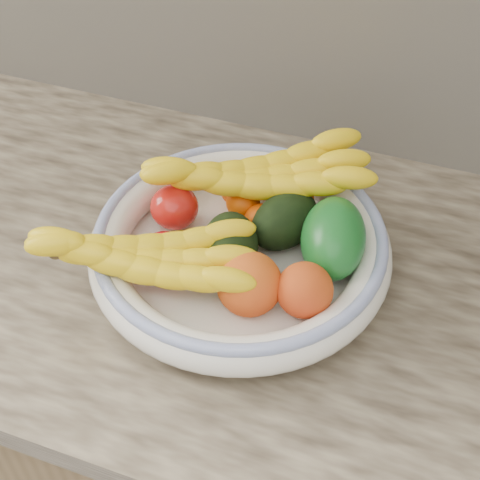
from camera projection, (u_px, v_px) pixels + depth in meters
The scene contains 15 objects.
kitchen_counter at pixel (245, 422), 1.22m from camera, with size 2.44×0.66×1.40m.
fruit_bowl at pixel (240, 246), 0.86m from camera, with size 0.39×0.39×0.08m.
clementine_back_left at pixel (239, 189), 0.93m from camera, with size 0.05×0.05×0.05m, color #DC4E04.
clementine_back_right at pixel (296, 200), 0.92m from camera, with size 0.05×0.05×0.05m, color #FF6405.
clementine_back_mid at pixel (262, 220), 0.89m from camera, with size 0.05×0.05×0.04m, color #EB5104.
clementine_extra at pixel (243, 203), 0.91m from camera, with size 0.05×0.05×0.04m, color #F26005.
tomato_left at pixel (174, 207), 0.89m from camera, with size 0.07×0.07×0.06m, color red.
tomato_near_left at pixel (164, 257), 0.83m from camera, with size 0.07×0.07×0.06m, color #B4060F.
avocado_center at pixel (230, 247), 0.84m from camera, with size 0.07×0.11×0.07m, color black.
avocado_right at pixel (285, 220), 0.87m from camera, with size 0.07×0.10×0.07m, color black.
green_mango at pixel (333, 238), 0.83m from camera, with size 0.08×0.12×0.09m, color #10551A.
peach_front at pixel (249, 284), 0.79m from camera, with size 0.08×0.08×0.08m, color orange.
peach_right at pixel (305, 290), 0.78m from camera, with size 0.07×0.07×0.07m, color orange.
banana_bunch_back at pixel (256, 180), 0.89m from camera, with size 0.32×0.12×0.09m, color yellow, non-canonical shape.
banana_bunch_front at pixel (144, 261), 0.80m from camera, with size 0.29×0.11×0.08m, color yellow, non-canonical shape.
Camera 1 is at (0.20, 1.09, 1.56)m, focal length 50.00 mm.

